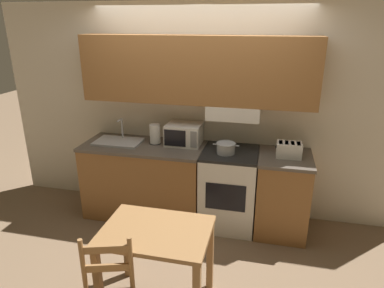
{
  "coord_description": "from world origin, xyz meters",
  "views": [
    {
      "loc": [
        0.83,
        -3.95,
        2.33
      ],
      "look_at": [
        0.05,
        -0.58,
        1.08
      ],
      "focal_mm": 32.0,
      "sensor_mm": 36.0,
      "label": 1
    }
  ],
  "objects_px": {
    "cooking_pot": "(226,148)",
    "paper_towel_roll": "(155,134)",
    "sink_basin": "(118,141)",
    "dining_table": "(156,244)",
    "microwave": "(184,134)",
    "stove_range": "(229,188)",
    "toaster": "(289,150)"
  },
  "relations": [
    {
      "from": "cooking_pot",
      "to": "toaster",
      "type": "distance_m",
      "value": 0.68
    },
    {
      "from": "cooking_pot",
      "to": "dining_table",
      "type": "xyz_separation_m",
      "value": [
        -0.37,
        -1.35,
        -0.38
      ]
    },
    {
      "from": "microwave",
      "to": "sink_basin",
      "type": "height_order",
      "value": "sink_basin"
    },
    {
      "from": "toaster",
      "to": "sink_basin",
      "type": "height_order",
      "value": "sink_basin"
    },
    {
      "from": "stove_range",
      "to": "dining_table",
      "type": "height_order",
      "value": "stove_range"
    },
    {
      "from": "cooking_pot",
      "to": "paper_towel_roll",
      "type": "distance_m",
      "value": 0.89
    },
    {
      "from": "stove_range",
      "to": "dining_table",
      "type": "distance_m",
      "value": 1.48
    },
    {
      "from": "toaster",
      "to": "dining_table",
      "type": "xyz_separation_m",
      "value": [
        -1.06,
        -1.4,
        -0.4
      ]
    },
    {
      "from": "toaster",
      "to": "cooking_pot",
      "type": "bearing_deg",
      "value": -175.8
    },
    {
      "from": "stove_range",
      "to": "microwave",
      "type": "bearing_deg",
      "value": 166.78
    },
    {
      "from": "microwave",
      "to": "dining_table",
      "type": "bearing_deg",
      "value": -84.14
    },
    {
      "from": "toaster",
      "to": "sink_basin",
      "type": "distance_m",
      "value": 2.01
    },
    {
      "from": "cooking_pot",
      "to": "microwave",
      "type": "relative_size",
      "value": 0.72
    },
    {
      "from": "cooking_pot",
      "to": "sink_basin",
      "type": "xyz_separation_m",
      "value": [
        -1.32,
        0.06,
        -0.05
      ]
    },
    {
      "from": "stove_range",
      "to": "cooking_pot",
      "type": "relative_size",
      "value": 3.15
    },
    {
      "from": "microwave",
      "to": "paper_towel_roll",
      "type": "distance_m",
      "value": 0.35
    },
    {
      "from": "stove_range",
      "to": "dining_table",
      "type": "bearing_deg",
      "value": -106.62
    },
    {
      "from": "cooking_pot",
      "to": "sink_basin",
      "type": "distance_m",
      "value": 1.33
    },
    {
      "from": "paper_towel_roll",
      "to": "dining_table",
      "type": "distance_m",
      "value": 1.62
    },
    {
      "from": "paper_towel_roll",
      "to": "dining_table",
      "type": "bearing_deg",
      "value": -71.23
    },
    {
      "from": "stove_range",
      "to": "dining_table",
      "type": "xyz_separation_m",
      "value": [
        -0.42,
        -1.41,
        0.15
      ]
    },
    {
      "from": "sink_basin",
      "to": "dining_table",
      "type": "relative_size",
      "value": 0.64
    },
    {
      "from": "cooking_pot",
      "to": "dining_table",
      "type": "distance_m",
      "value": 1.45
    },
    {
      "from": "dining_table",
      "to": "paper_towel_roll",
      "type": "bearing_deg",
      "value": 108.77
    },
    {
      "from": "toaster",
      "to": "paper_towel_roll",
      "type": "xyz_separation_m",
      "value": [
        -1.56,
        0.08,
        0.04
      ]
    },
    {
      "from": "microwave",
      "to": "paper_towel_roll",
      "type": "height_order",
      "value": "microwave"
    },
    {
      "from": "toaster",
      "to": "paper_towel_roll",
      "type": "relative_size",
      "value": 1.17
    },
    {
      "from": "cooking_pot",
      "to": "toaster",
      "type": "height_order",
      "value": "toaster"
    },
    {
      "from": "paper_towel_roll",
      "to": "sink_basin",
      "type": "bearing_deg",
      "value": -170.19
    },
    {
      "from": "cooking_pot",
      "to": "dining_table",
      "type": "bearing_deg",
      "value": -105.49
    },
    {
      "from": "stove_range",
      "to": "toaster",
      "type": "bearing_deg",
      "value": -0.87
    },
    {
      "from": "stove_range",
      "to": "paper_towel_roll",
      "type": "relative_size",
      "value": 3.92
    }
  ]
}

